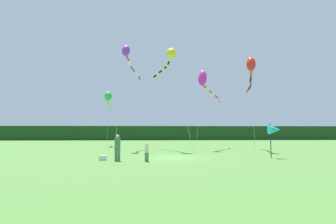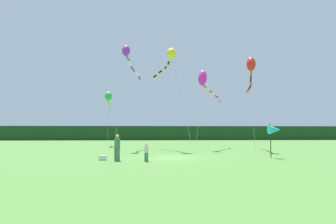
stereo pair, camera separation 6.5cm
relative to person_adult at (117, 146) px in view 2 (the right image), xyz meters
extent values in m
plane|color=#477533|center=(3.87, 2.23, -1.00)|extent=(120.00, 120.00, 0.00)
cube|color=#193D19|center=(3.87, 47.23, 0.70)|extent=(108.00, 2.94, 3.40)
cylinder|color=#3F724C|center=(-0.10, 0.00, -0.57)|extent=(0.18, 0.18, 0.86)
cylinder|color=#3F724C|center=(0.10, 0.00, -0.57)|extent=(0.18, 0.18, 0.86)
cylinder|color=#3F724C|center=(0.00, 0.00, 0.20)|extent=(0.39, 0.39, 0.68)
sphere|color=tan|center=(0.00, 0.00, 0.66)|extent=(0.25, 0.25, 0.25)
cylinder|color=#3F724C|center=(1.91, -0.49, -0.70)|extent=(0.12, 0.12, 0.59)
cylinder|color=#3F724C|center=(2.05, -0.49, -0.70)|extent=(0.12, 0.12, 0.59)
cylinder|color=silver|center=(1.98, -0.49, -0.18)|extent=(0.27, 0.27, 0.46)
sphere|color=tan|center=(1.98, -0.49, 0.14)|extent=(0.17, 0.17, 0.17)
cube|color=silver|center=(-1.07, 0.58, -0.83)|extent=(0.50, 0.36, 0.33)
cylinder|color=black|center=(11.22, 1.39, 0.30)|extent=(0.06, 0.06, 2.59)
cone|color=#1EB7CC|center=(11.57, 1.39, 1.13)|extent=(0.90, 0.70, 0.70)
cylinder|color=#B2B2B2|center=(7.14, 9.01, 2.92)|extent=(1.22, 2.24, 7.85)
ellipsoid|color=#E026B2|center=(7.73, 10.12, 6.85)|extent=(1.36, 1.43, 1.88)
cylinder|color=#E026B2|center=(7.98, 10.49, 6.03)|extent=(0.68, 0.88, 0.41)
cylinder|color=yellow|center=(8.46, 11.22, 5.82)|extent=(0.68, 0.88, 0.41)
cylinder|color=#E026B2|center=(8.95, 11.95, 5.65)|extent=(0.68, 0.86, 0.32)
cylinder|color=yellow|center=(9.45, 12.67, 5.49)|extent=(0.68, 0.87, 0.40)
cylinder|color=#E026B2|center=(9.98, 13.36, 5.26)|extent=(0.76, 0.84, 0.44)
cylinder|color=yellow|center=(10.46, 14.09, 5.07)|extent=(0.58, 0.90, 0.33)
cylinder|color=#E026B2|center=(10.78, 14.90, 4.93)|extent=(0.45, 0.93, 0.35)
cylinder|color=#B2B2B2|center=(5.09, 6.86, 4.07)|extent=(1.69, 3.88, 10.14)
ellipsoid|color=yellow|center=(4.26, 8.79, 9.13)|extent=(1.36, 1.47, 1.30)
cylinder|color=yellow|center=(4.17, 9.10, 8.59)|extent=(0.38, 0.72, 0.38)
cylinder|color=black|center=(4.03, 9.71, 8.39)|extent=(0.32, 0.72, 0.39)
cylinder|color=yellow|center=(3.92, 10.34, 8.26)|extent=(0.31, 0.68, 0.27)
cylinder|color=black|center=(3.77, 10.96, 8.18)|extent=(0.38, 0.69, 0.29)
cylinder|color=yellow|center=(3.55, 11.55, 8.08)|extent=(0.45, 0.69, 0.31)
cylinder|color=black|center=(3.23, 12.09, 7.96)|extent=(0.57, 0.66, 0.34)
cylinder|color=yellow|center=(2.91, 12.64, 7.83)|extent=(0.45, 0.69, 0.31)
cylinder|color=black|center=(2.62, 13.20, 7.67)|extent=(0.54, 0.70, 0.40)
cylinder|color=yellow|center=(2.39, 13.78, 7.50)|extent=(0.33, 0.70, 0.31)
cylinder|color=#B2B2B2|center=(-3.49, 16.43, 2.39)|extent=(0.39, 2.36, 6.78)
ellipsoid|color=green|center=(-3.67, 17.60, 5.77)|extent=(1.14, 1.32, 1.44)
cylinder|color=green|center=(-3.76, 17.83, 5.19)|extent=(0.38, 0.58, 0.34)
cylinder|color=yellow|center=(-3.83, 18.29, 5.06)|extent=(0.24, 0.54, 0.30)
cylinder|color=green|center=(-3.80, 18.77, 4.93)|extent=(0.22, 0.55, 0.35)
cylinder|color=yellow|center=(-3.79, 19.26, 4.76)|extent=(0.20, 0.55, 0.35)
cylinder|color=green|center=(-3.81, 19.74, 4.62)|extent=(0.25, 0.55, 0.31)
cylinder|color=yellow|center=(-3.92, 20.21, 4.51)|extent=(0.36, 0.56, 0.30)
cylinder|color=green|center=(-4.02, 20.68, 4.43)|extent=(0.26, 0.52, 0.25)
cylinder|color=yellow|center=(-4.11, 21.15, 4.36)|extent=(0.31, 0.55, 0.29)
cylinder|color=green|center=(-4.17, 21.63, 4.26)|extent=(0.22, 0.53, 0.29)
cylinder|color=#B2B2B2|center=(-0.73, 7.06, 4.25)|extent=(0.48, 4.57, 10.50)
ellipsoid|color=purple|center=(-0.50, 9.34, 9.49)|extent=(0.96, 1.10, 1.38)
cylinder|color=purple|center=(-0.40, 9.97, 8.90)|extent=(0.41, 1.32, 0.40)
cylinder|color=white|center=(-0.29, 11.24, 8.66)|extent=(0.22, 1.32, 0.46)
cylinder|color=purple|center=(-0.08, 12.49, 8.34)|extent=(0.60, 1.33, 0.57)
cylinder|color=white|center=(0.34, 13.69, 8.06)|extent=(0.63, 1.30, 0.39)
cylinder|color=purple|center=(0.60, 14.93, 7.83)|extent=(0.29, 1.33, 0.44)
cylinder|color=#B2B2B2|center=(11.80, 6.31, 3.41)|extent=(0.93, 2.84, 8.82)
ellipsoid|color=red|center=(12.25, 7.72, 7.82)|extent=(1.21, 1.37, 1.64)
cylinder|color=red|center=(12.45, 8.25, 7.05)|extent=(0.61, 1.20, 0.55)
cylinder|color=black|center=(12.81, 9.34, 6.69)|extent=(0.53, 1.21, 0.54)
cylinder|color=red|center=(13.19, 10.41, 6.36)|extent=(0.63, 1.18, 0.51)
cylinder|color=black|center=(13.48, 11.51, 6.10)|extent=(0.36, 1.19, 0.40)
cylinder|color=red|center=(13.66, 12.64, 5.91)|extent=(0.39, 1.19, 0.38)
camera|label=1|loc=(2.42, -18.18, 0.95)|focal=28.40mm
camera|label=2|loc=(2.48, -18.18, 0.95)|focal=28.40mm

